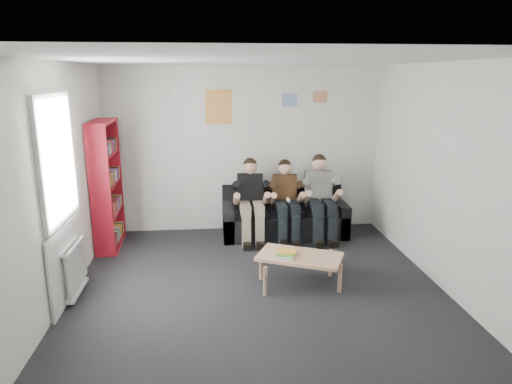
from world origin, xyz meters
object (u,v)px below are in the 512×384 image
bookshelf (107,186)px  person_left (251,201)px  sofa (284,218)px  person_right (321,198)px  coffee_table (300,259)px  person_middle (286,201)px

bookshelf → person_left: bookshelf is taller
bookshelf → sofa: bearing=3.7°
person_left → person_right: size_ratio=0.97×
person_left → person_right: bearing=4.3°
bookshelf → person_right: 3.28m
coffee_table → person_middle: bearing=86.4°
coffee_table → person_right: person_right is taller
bookshelf → coffee_table: size_ratio=1.91×
person_left → person_middle: person_left is taller
person_left → person_right: 1.11m
bookshelf → person_right: (3.26, 0.12, -0.31)m
coffee_table → person_left: bearing=104.7°
sofa → person_right: (0.56, -0.19, 0.37)m
sofa → person_middle: person_middle is taller
coffee_table → person_left: person_left is taller
bookshelf → person_middle: bookshelf is taller
sofa → bookshelf: 2.81m
person_middle → person_right: bearing=7.8°
person_left → person_middle: 0.56m
sofa → person_middle: 0.39m
person_middle → person_right: (0.56, -0.00, 0.03)m
person_middle → bookshelf: bearing=-169.3°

